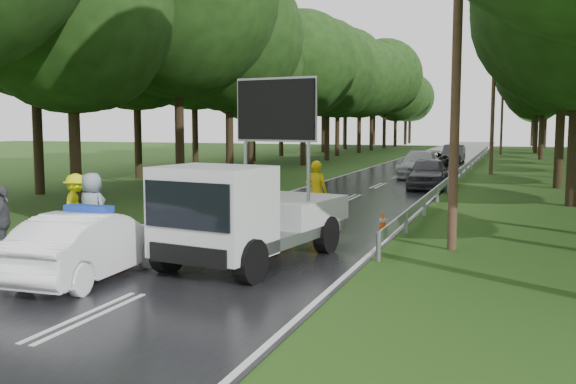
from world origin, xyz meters
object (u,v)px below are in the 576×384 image
at_px(police_sedan, 90,246).
at_px(civilian, 256,217).
at_px(queue_car_first, 428,173).
at_px(queue_car_third, 426,161).
at_px(officer, 316,192).
at_px(queue_car_fourth, 454,154).
at_px(queue_car_second, 420,164).
at_px(work_truck, 246,214).
at_px(barrier, 264,203).

distance_m(police_sedan, civilian, 4.70).
bearing_deg(queue_car_first, civilian, -100.31).
bearing_deg(queue_car_third, officer, -83.11).
bearing_deg(queue_car_third, queue_car_fourth, 91.13).
height_order(police_sedan, queue_car_first, queue_car_first).
distance_m(officer, queue_car_third, 24.83).
relative_size(queue_car_second, queue_car_third, 1.14).
height_order(civilian, queue_car_second, civilian).
relative_size(civilian, queue_car_fourth, 0.37).
height_order(police_sedan, civilian, civilian).
height_order(queue_car_first, queue_car_third, queue_car_first).
height_order(queue_car_second, queue_car_fourth, queue_car_second).
distance_m(work_truck, barrier, 5.60).
distance_m(police_sedan, queue_car_fourth, 42.95).
relative_size(barrier, civilian, 1.41).
relative_size(civilian, queue_car_third, 0.34).
xyz_separation_m(work_truck, queue_car_second, (0.40, 25.18, -0.37)).
bearing_deg(queue_car_fourth, queue_car_third, -96.43).
xyz_separation_m(queue_car_first, queue_car_third, (-1.74, 12.38, -0.11)).
relative_size(police_sedan, queue_car_third, 0.91).
bearing_deg(queue_car_fourth, civilian, -92.36).
xyz_separation_m(police_sedan, queue_car_third, (2.48, 33.57, -0.04)).
xyz_separation_m(police_sedan, work_truck, (2.52, 2.40, 0.46)).
distance_m(work_truck, queue_car_first, 18.88).
bearing_deg(officer, police_sedan, 79.39).
xyz_separation_m(work_truck, queue_car_fourth, (0.98, 40.41, -0.43)).
bearing_deg(police_sedan, queue_car_fourth, -97.69).
height_order(officer, civilian, officer).
relative_size(queue_car_first, queue_car_third, 0.95).
relative_size(officer, queue_car_third, 0.43).
bearing_deg(queue_car_first, queue_car_third, 95.19).
height_order(work_truck, queue_car_second, work_truck).
bearing_deg(queue_car_fourth, police_sedan, -94.80).
xyz_separation_m(police_sedan, queue_car_fourth, (3.50, 42.80, 0.03)).
height_order(work_truck, barrier, work_truck).
xyz_separation_m(queue_car_first, queue_car_second, (-1.31, 6.38, 0.01)).
xyz_separation_m(barrier, queue_car_second, (2.09, 19.85, 0.05)).
xyz_separation_m(police_sedan, queue_car_first, (4.22, 21.19, 0.07)).
distance_m(queue_car_first, queue_car_second, 6.51).
bearing_deg(work_truck, officer, 101.57).
xyz_separation_m(officer, queue_car_third, (0.23, 24.82, -0.36)).
relative_size(civilian, queue_car_second, 0.30).
distance_m(queue_car_first, queue_car_third, 12.50).
height_order(queue_car_second, queue_car_third, queue_car_second).
xyz_separation_m(barrier, queue_car_fourth, (2.68, 35.09, -0.00)).
bearing_deg(queue_car_first, queue_car_fourth, 89.09).
bearing_deg(work_truck, queue_car_third, 99.19).
distance_m(officer, civilian, 4.51).
height_order(civilian, queue_car_fourth, civilian).
xyz_separation_m(police_sedan, civilian, (2.00, 4.25, 0.12)).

